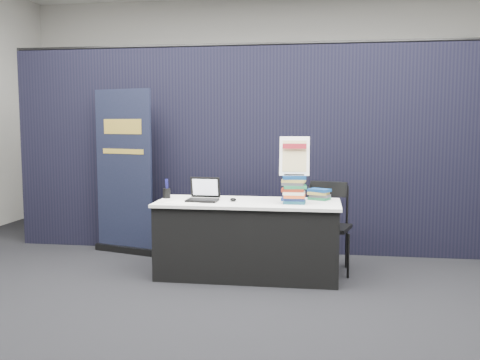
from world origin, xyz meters
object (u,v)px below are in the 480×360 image
object	(u,v)px
display_table	(248,239)
stacking_chair	(328,222)
info_sign	(294,157)
pullup_banner	(124,181)
laptop	(203,195)
book_stack_tall	(294,190)
book_stack_short	(319,194)

from	to	relation	value
display_table	stacking_chair	size ratio (longest dim) A/B	1.98
display_table	info_sign	world-z (taller)	info_sign
display_table	info_sign	bearing A→B (deg)	-5.93
pullup_banner	laptop	bearing A→B (deg)	-18.61
stacking_chair	book_stack_tall	bearing A→B (deg)	-117.23
display_table	info_sign	distance (m)	0.94
info_sign	laptop	bearing A→B (deg)	177.55
book_stack_short	stacking_chair	xyz separation A→B (m)	(0.10, 0.08, -0.30)
info_sign	pullup_banner	bearing A→B (deg)	156.68
info_sign	pullup_banner	distance (m)	2.20
book_stack_short	pullup_banner	distance (m)	2.32
display_table	stacking_chair	world-z (taller)	stacking_chair
book_stack_short	info_sign	bearing A→B (deg)	-132.81
laptop	info_sign	distance (m)	0.98
pullup_banner	stacking_chair	size ratio (longest dim) A/B	2.10
display_table	book_stack_short	xyz separation A→B (m)	(0.69, 0.21, 0.43)
pullup_banner	stacking_chair	xyz separation A→B (m)	(2.35, -0.46, -0.34)
display_table	laptop	size ratio (longest dim) A/B	5.89
book_stack_tall	info_sign	world-z (taller)	info_sign
laptop	book_stack_tall	world-z (taller)	book_stack_tall
stacking_chair	info_sign	bearing A→B (deg)	-119.70
laptop	book_stack_short	world-z (taller)	laptop
info_sign	book_stack_tall	bearing A→B (deg)	-91.72
display_table	laptop	bearing A→B (deg)	-175.44
laptop	stacking_chair	xyz separation A→B (m)	(1.23, 0.33, -0.30)
book_stack_tall	stacking_chair	bearing A→B (deg)	47.84
info_sign	pullup_banner	xyz separation A→B (m)	(-2.02, 0.80, -0.35)
pullup_banner	info_sign	bearing A→B (deg)	-5.05
display_table	book_stack_tall	size ratio (longest dim) A/B	6.82
book_stack_short	laptop	bearing A→B (deg)	-167.80
book_stack_short	book_stack_tall	bearing A→B (deg)	-129.62
pullup_banner	book_stack_tall	bearing A→B (deg)	-5.80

